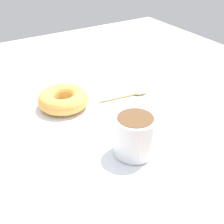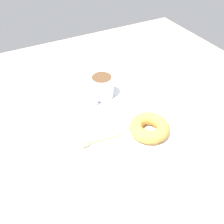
# 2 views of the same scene
# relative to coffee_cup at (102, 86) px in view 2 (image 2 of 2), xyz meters

# --- Properties ---
(ground_plane) EXTENTS (1.20, 1.20, 0.02)m
(ground_plane) POSITION_rel_coffee_cup_xyz_m (0.13, 0.01, -0.05)
(ground_plane) COLOR tan
(napkin) EXTENTS (0.36, 0.36, 0.00)m
(napkin) POSITION_rel_coffee_cup_xyz_m (0.11, -0.02, -0.04)
(napkin) COLOR white
(napkin) RESTS_ON ground_plane
(coffee_cup) EXTENTS (0.08, 0.09, 0.07)m
(coffee_cup) POSITION_rel_coffee_cup_xyz_m (0.00, 0.00, 0.00)
(coffee_cup) COLOR silver
(coffee_cup) RESTS_ON napkin
(donut) EXTENTS (0.11, 0.11, 0.04)m
(donut) POSITION_rel_coffee_cup_xyz_m (0.22, 0.04, -0.02)
(donut) COLOR gold
(donut) RESTS_ON napkin
(spoon) EXTENTS (0.03, 0.13, 0.01)m
(spoon) POSITION_rel_coffee_cup_xyz_m (0.18, -0.12, -0.03)
(spoon) COLOR #D8B772
(spoon) RESTS_ON napkin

